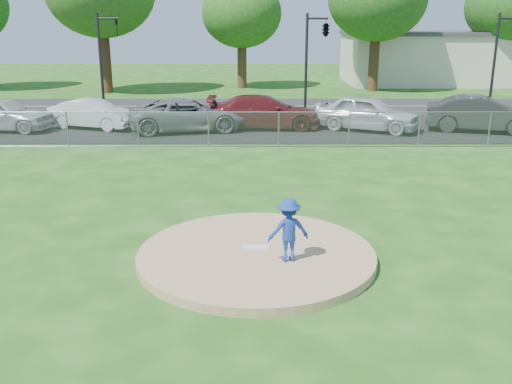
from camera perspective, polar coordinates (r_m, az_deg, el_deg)
ground at (r=22.62m, az=-0.07°, el=3.46°), size 120.00×120.00×0.00m
pitchers_mound at (r=13.06m, az=0.03°, el=-6.34°), size 5.40×5.40×0.20m
pitching_rubber at (r=13.20m, az=0.03°, el=-5.52°), size 0.60×0.15×0.04m
chain_link_fence at (r=24.42m, az=-0.08°, el=6.26°), size 40.00×0.06×1.50m
parking_lot at (r=28.98m, az=-0.09°, el=6.45°), size 50.00×8.00×0.01m
street at (r=36.38m, az=-0.11°, el=8.59°), size 60.00×7.00×0.01m
commercial_building at (r=52.60m, az=18.03°, el=12.71°), size 16.40×9.40×4.30m
tree_center at (r=46.03m, az=-1.45°, el=18.39°), size 6.16×6.16×9.84m
traffic_signal_left at (r=35.15m, az=-14.95°, el=13.25°), size 1.28×0.20×5.60m
traffic_signal_center at (r=34.24m, az=6.80°, el=15.70°), size 1.42×2.48×5.60m
traffic_signal_right at (r=36.93m, az=23.16°, el=12.64°), size 1.28×0.20×5.60m
pitcher at (r=12.32m, az=3.27°, el=-3.80°), size 1.00×0.70×1.41m
traffic_cone at (r=28.33m, az=-11.46°, el=6.57°), size 0.34×0.34×0.66m
parked_car_silver at (r=30.61m, az=-24.04°, el=7.13°), size 5.02×2.50×1.64m
parked_car_white at (r=29.83m, az=-15.99°, el=7.52°), size 4.63×2.84×1.44m
parked_car_gray at (r=28.20m, az=-6.83°, el=7.68°), size 6.08×3.76×1.57m
parked_car_darkred at (r=28.70m, az=0.85°, el=8.02°), size 5.66×2.33×1.64m
parked_car_pearl at (r=28.68m, az=11.06°, el=7.79°), size 5.44×3.96×1.72m
parked_car_charcoal at (r=29.90m, az=21.67°, el=7.27°), size 5.50×3.19×1.71m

